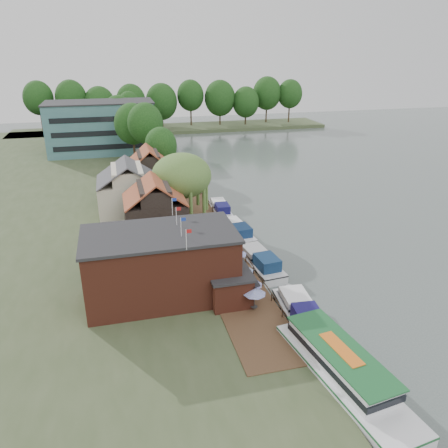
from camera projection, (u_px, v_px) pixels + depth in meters
ground at (299, 280)px, 51.01m from camera, size 260.00×260.00×0.00m
land_bank at (57, 202)px, 75.32m from camera, size 50.00×140.00×1.00m
quay_deck at (213, 245)px, 57.75m from camera, size 6.00×50.00×0.10m
quay_rail at (232, 238)px, 58.64m from camera, size 0.20×49.00×1.00m
pub at (180, 262)px, 45.14m from camera, size 20.00×11.00×7.30m
hotel_block at (101, 127)px, 106.04m from camera, size 25.40×12.40×12.30m
cottage_a at (155, 209)px, 58.14m from camera, size 8.60×7.60×8.50m
cottage_b at (128, 189)px, 66.42m from camera, size 9.60×8.60×8.50m
cottage_c at (149, 172)px, 75.41m from camera, size 7.60×7.60×8.50m
willow at (182, 189)px, 63.29m from camera, size 8.60×8.60×10.43m
umbrella_0 at (254, 299)px, 42.93m from camera, size 2.26×2.26×2.38m
umbrella_1 at (251, 290)px, 44.55m from camera, size 2.43×2.43×2.38m
umbrella_2 at (244, 276)px, 47.29m from camera, size 2.20×2.20×2.38m
umbrella_3 at (237, 259)px, 51.05m from camera, size 2.32×2.32×2.38m
umbrella_4 at (225, 255)px, 52.06m from camera, size 2.13×2.13×2.38m
umbrella_5 at (225, 243)px, 55.21m from camera, size 2.06×2.06×2.38m
cruiser_0 at (300, 311)px, 42.84m from camera, size 4.30×10.95×2.63m
cruiser_1 at (260, 260)px, 53.17m from camera, size 4.49×10.78×2.56m
cruiser_2 at (237, 229)px, 62.23m from camera, size 4.19×10.17×2.40m
cruiser_3 at (220, 207)px, 70.83m from camera, size 3.41×9.50×2.25m
tour_boat at (345, 371)px, 34.42m from camera, size 6.26×15.55×3.30m
swan at (321, 338)px, 40.66m from camera, size 0.44×0.44×0.44m
bank_tree_0 at (161, 155)px, 82.49m from camera, size 6.03×6.03×10.59m
bank_tree_1 at (146, 136)px, 91.25m from camera, size 7.32×7.32×13.84m
bank_tree_2 at (133, 133)px, 96.17m from camera, size 7.84×7.84×13.16m
bank_tree_3 at (119, 121)px, 113.46m from camera, size 7.67×7.67×12.93m
bank_tree_4 at (119, 117)px, 121.87m from camera, size 8.36×8.36×12.02m
bank_tree_5 at (130, 113)px, 127.80m from camera, size 6.11×6.11×12.47m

